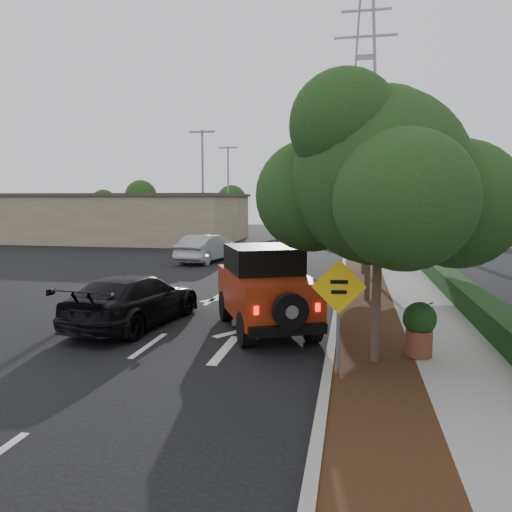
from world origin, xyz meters
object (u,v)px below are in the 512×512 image
(speed_hump_sign, at_px, (339,301))
(black_suv_oncoming, at_px, (134,300))
(red_jeep, at_px, (264,287))
(silver_suv_ahead, at_px, (268,259))

(speed_hump_sign, bearing_deg, black_suv_oncoming, 143.91)
(red_jeep, bearing_deg, speed_hump_sign, -83.72)
(silver_suv_ahead, relative_size, black_suv_oncoming, 0.94)
(red_jeep, distance_m, black_suv_oncoming, 3.86)
(red_jeep, relative_size, speed_hump_sign, 2.04)
(silver_suv_ahead, distance_m, black_suv_oncoming, 11.40)
(red_jeep, distance_m, silver_suv_ahead, 11.02)
(silver_suv_ahead, distance_m, speed_hump_sign, 15.17)
(silver_suv_ahead, xyz_separation_m, black_suv_oncoming, (-2.08, -11.21, 0.08))
(speed_hump_sign, bearing_deg, silver_suv_ahead, 98.43)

